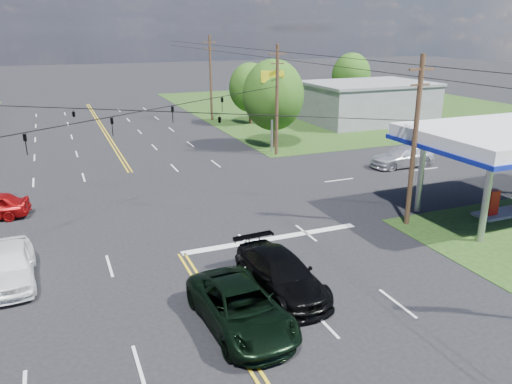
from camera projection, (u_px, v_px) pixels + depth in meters
name	position (u px, v px, depth m)	size (l,w,h in m)	color
ground	(150.00, 204.00, 31.94)	(280.00, 280.00, 0.00)	black
grass_ne	(348.00, 106.00, 72.72)	(46.00, 48.00, 0.03)	#1A3912
stop_bar	(273.00, 239.00, 26.73)	(10.00, 0.50, 0.02)	silver
retail_ne	(367.00, 103.00, 59.68)	(14.00, 10.00, 4.40)	slate
pole_se	(415.00, 140.00, 27.21)	(1.60, 0.28, 9.50)	#3E261A
pole_ne	(277.00, 99.00, 43.02)	(1.60, 0.28, 9.50)	#3E261A
pole_right_far	(211.00, 77.00, 59.63)	(1.60, 0.28, 10.00)	#3E261A
span_wire_signals	(144.00, 111.00, 30.07)	(26.00, 18.00, 1.13)	black
power_lines	(147.00, 69.00, 27.50)	(26.04, 100.00, 0.64)	black
tree_right_a	(273.00, 95.00, 46.03)	(5.70, 5.70, 8.18)	#3E261A
tree_right_b	(250.00, 88.00, 57.68)	(4.94, 4.94, 7.09)	#3E261A
tree_far_r	(351.00, 75.00, 69.18)	(5.32, 5.32, 7.63)	#3E261A
pickup_dkgreen	(241.00, 308.00, 18.61)	(2.69, 5.84, 1.62)	black
suv_black	(281.00, 274.00, 21.12)	(2.34, 5.75, 1.67)	black
pickup_white	(9.00, 265.00, 21.86)	(2.04, 5.06, 1.72)	white
sedan_far	(402.00, 157.00, 40.51)	(2.24, 5.51, 1.60)	silver
polesign_ne	(272.00, 90.00, 43.67)	(2.01, 0.82, 7.35)	#A5A5AA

